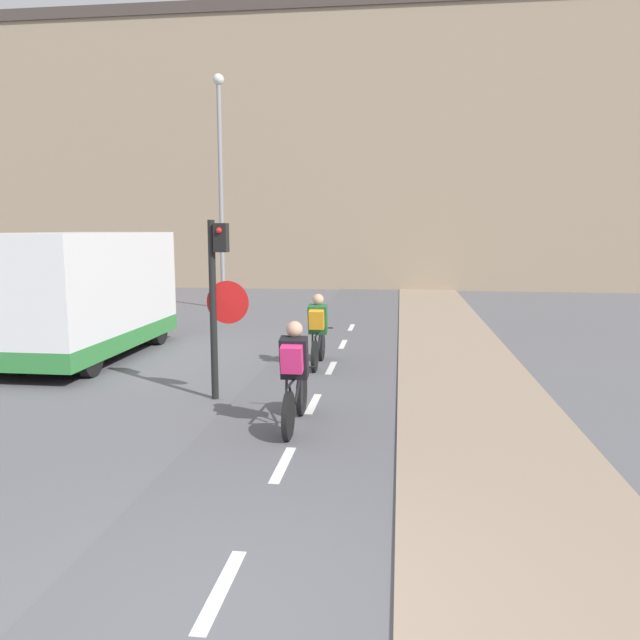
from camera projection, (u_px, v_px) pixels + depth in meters
ground_plane at (200, 635)px, 4.14m from camera, size 120.00×120.00×0.00m
bike_lane at (200, 633)px, 4.15m from camera, size 2.56×60.00×0.02m
building_row_background at (374, 153)px, 28.95m from camera, size 60.00×5.20×12.30m
traffic_light_pole at (218, 289)px, 9.64m from camera, size 0.67×0.25×2.81m
street_lamp_far at (220, 170)px, 20.53m from camera, size 0.36×0.36×7.63m
cyclist_near at (294, 377)px, 8.33m from camera, size 0.46×1.72×1.47m
cyclist_far at (318, 332)px, 12.06m from camera, size 0.46×1.65×1.43m
van at (81, 297)px, 12.90m from camera, size 2.20×5.03×2.59m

